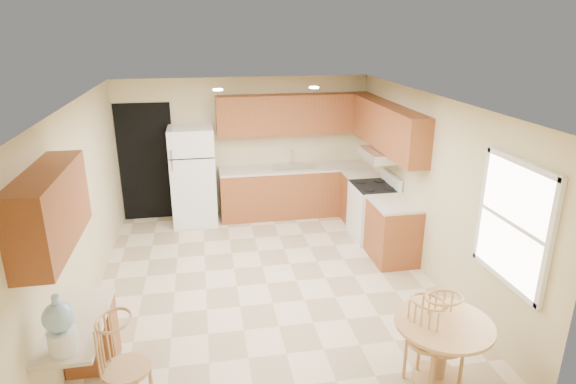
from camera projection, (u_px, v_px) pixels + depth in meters
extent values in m
plane|color=beige|center=(267.00, 283.00, 6.60)|extent=(5.50, 5.50, 0.00)
cube|color=white|center=(264.00, 100.00, 5.77)|extent=(4.50, 5.50, 0.02)
cube|color=beige|center=(245.00, 147.00, 8.74)|extent=(4.50, 0.02, 2.50)
cube|color=beige|center=(315.00, 320.00, 3.63)|extent=(4.50, 0.02, 2.50)
cube|color=beige|center=(81.00, 209.00, 5.80)|extent=(0.02, 5.50, 2.50)
cube|color=beige|center=(429.00, 188.00, 6.56)|extent=(0.02, 5.50, 2.50)
cube|color=black|center=(147.00, 163.00, 8.49)|extent=(0.90, 0.02, 2.10)
cube|color=#964E26|center=(295.00, 192.00, 8.87)|extent=(2.75, 0.60, 0.87)
cube|color=beige|center=(295.00, 168.00, 8.72)|extent=(2.75, 0.63, 0.04)
cube|color=#964E26|center=(361.00, 199.00, 8.50)|extent=(0.60, 0.59, 0.87)
cube|color=beige|center=(363.00, 175.00, 8.35)|extent=(0.63, 0.59, 0.04)
cube|color=#964E26|center=(393.00, 232.00, 7.15)|extent=(0.60, 0.80, 0.87)
cube|color=beige|center=(395.00, 204.00, 7.00)|extent=(0.63, 0.80, 0.04)
cube|color=#964E26|center=(294.00, 114.00, 8.53)|extent=(2.75, 0.33, 0.70)
cube|color=#964E26|center=(387.00, 127.00, 7.46)|extent=(0.33, 2.42, 0.70)
cube|color=#964E26|center=(50.00, 210.00, 4.15)|extent=(0.33, 1.40, 0.70)
cube|color=silver|center=(294.00, 167.00, 8.71)|extent=(0.78, 0.44, 0.01)
cube|color=silver|center=(381.00, 155.00, 7.56)|extent=(0.50, 0.76, 0.14)
cube|color=#964E26|center=(91.00, 335.00, 4.91)|extent=(0.48, 0.42, 0.72)
cube|color=beige|center=(77.00, 324.00, 4.43)|extent=(0.50, 1.20, 0.04)
cube|color=white|center=(514.00, 223.00, 4.76)|extent=(0.05, 1.00, 1.20)
cube|color=white|center=(523.00, 163.00, 4.55)|extent=(0.05, 1.10, 0.06)
cube|color=white|center=(504.00, 278.00, 4.96)|extent=(0.05, 1.10, 0.06)
cube|color=white|center=(549.00, 246.00, 4.27)|extent=(0.05, 0.06, 1.28)
cube|color=white|center=(483.00, 205.00, 5.25)|extent=(0.05, 0.06, 1.28)
cylinder|color=white|center=(218.00, 90.00, 6.80)|extent=(0.14, 0.14, 0.02)
cylinder|color=white|center=(314.00, 87.00, 7.04)|extent=(0.14, 0.14, 0.02)
cube|color=white|center=(193.00, 176.00, 8.38)|extent=(0.76, 0.71, 1.72)
cube|color=black|center=(192.00, 159.00, 7.91)|extent=(0.74, 0.01, 0.02)
cube|color=silver|center=(172.00, 166.00, 7.88)|extent=(0.03, 0.03, 0.18)
cube|color=silver|center=(171.00, 154.00, 7.82)|extent=(0.03, 0.03, 0.14)
cube|color=white|center=(373.00, 212.00, 7.87)|extent=(0.65, 0.76, 0.90)
cube|color=black|center=(374.00, 186.00, 7.72)|extent=(0.64, 0.75, 0.02)
cube|color=white|center=(391.00, 179.00, 7.73)|extent=(0.06, 0.76, 0.18)
cylinder|color=tan|center=(437.00, 379.00, 4.78)|extent=(0.50, 0.50, 0.05)
cylinder|color=tan|center=(440.00, 353.00, 4.68)|extent=(0.13, 0.13, 0.62)
cylinder|color=tan|center=(444.00, 324.00, 4.57)|extent=(0.93, 0.93, 0.04)
cylinder|color=tan|center=(427.00, 342.00, 4.70)|extent=(0.40, 0.40, 0.04)
cylinder|color=tan|center=(406.00, 352.00, 4.88)|extent=(0.03, 0.03, 0.42)
cylinder|color=tan|center=(432.00, 349.00, 4.93)|extent=(0.03, 0.03, 0.42)
cylinder|color=tan|center=(418.00, 371.00, 4.62)|extent=(0.03, 0.03, 0.42)
cylinder|color=tan|center=(445.00, 367.00, 4.67)|extent=(0.03, 0.03, 0.42)
cylinder|color=tan|center=(441.00, 344.00, 4.64)|extent=(0.41, 0.41, 0.04)
cylinder|color=tan|center=(419.00, 355.00, 4.83)|extent=(0.04, 0.04, 0.44)
cylinder|color=tan|center=(446.00, 352.00, 4.88)|extent=(0.04, 0.04, 0.44)
cylinder|color=tan|center=(432.00, 375.00, 4.56)|extent=(0.04, 0.04, 0.44)
cylinder|color=tan|center=(460.00, 371.00, 4.61)|extent=(0.04, 0.04, 0.44)
cylinder|color=tan|center=(126.00, 369.00, 4.28)|extent=(0.43, 0.43, 0.04)
cylinder|color=tan|center=(114.00, 381.00, 4.47)|extent=(0.04, 0.04, 0.46)
cylinder|color=tan|center=(148.00, 377.00, 4.52)|extent=(0.04, 0.04, 0.46)
cylinder|color=white|center=(63.00, 341.00, 4.00)|extent=(0.24, 0.24, 0.20)
sphere|color=#91BDE1|center=(59.00, 317.00, 3.92)|extent=(0.26, 0.26, 0.26)
cylinder|color=#91BDE1|center=(55.00, 300.00, 3.87)|extent=(0.06, 0.06, 0.07)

